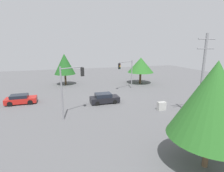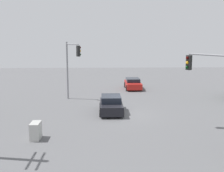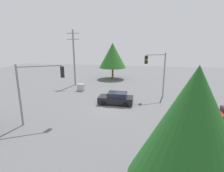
{
  "view_description": "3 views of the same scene",
  "coord_description": "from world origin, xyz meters",
  "px_view_note": "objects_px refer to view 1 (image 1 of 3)",
  "views": [
    {
      "loc": [
        -6.77,
        -25.08,
        8.34
      ],
      "look_at": [
        0.66,
        -0.84,
        2.46
      ],
      "focal_mm": 28.0,
      "sensor_mm": 36.0,
      "label": 1
    },
    {
      "loc": [
        23.41,
        -1.84,
        6.38
      ],
      "look_at": [
        1.31,
        -1.01,
        2.69
      ],
      "focal_mm": 45.0,
      "sensor_mm": 36.0,
      "label": 2
    },
    {
      "loc": [
        -3.81,
        19.35,
        7.3
      ],
      "look_at": [
        -0.1,
        -0.86,
        2.3
      ],
      "focal_mm": 28.0,
      "sensor_mm": 36.0,
      "label": 3
    }
  ],
  "objects_px": {
    "traffic_signal_main": "(127,70)",
    "traffic_signal_cross": "(71,83)",
    "sedan_dark": "(104,98)",
    "electrical_cabinet": "(162,106)",
    "sedan_red": "(21,99)"
  },
  "relations": [
    {
      "from": "sedan_red",
      "to": "electrical_cabinet",
      "type": "xyz_separation_m",
      "value": [
        18.3,
        -8.33,
        -0.12
      ]
    },
    {
      "from": "sedan_dark",
      "to": "sedan_red",
      "type": "xyz_separation_m",
      "value": [
        -11.81,
        3.24,
        -0.03
      ]
    },
    {
      "from": "traffic_signal_main",
      "to": "electrical_cabinet",
      "type": "xyz_separation_m",
      "value": [
        0.39,
        -11.57,
        -3.32
      ]
    },
    {
      "from": "traffic_signal_cross",
      "to": "traffic_signal_main",
      "type": "bearing_deg",
      "value": 14.1
    },
    {
      "from": "sedan_red",
      "to": "traffic_signal_main",
      "type": "bearing_deg",
      "value": 100.25
    },
    {
      "from": "sedan_dark",
      "to": "electrical_cabinet",
      "type": "relative_size",
      "value": 3.81
    },
    {
      "from": "traffic_signal_main",
      "to": "electrical_cabinet",
      "type": "distance_m",
      "value": 12.04
    },
    {
      "from": "traffic_signal_cross",
      "to": "sedan_red",
      "type": "bearing_deg",
      "value": 104.76
    },
    {
      "from": "sedan_red",
      "to": "electrical_cabinet",
      "type": "relative_size",
      "value": 3.82
    },
    {
      "from": "sedan_dark",
      "to": "traffic_signal_main",
      "type": "distance_m",
      "value": 9.45
    },
    {
      "from": "traffic_signal_main",
      "to": "sedan_red",
      "type": "bearing_deg",
      "value": -19.62
    },
    {
      "from": "sedan_dark",
      "to": "electrical_cabinet",
      "type": "bearing_deg",
      "value": 51.87
    },
    {
      "from": "traffic_signal_cross",
      "to": "electrical_cabinet",
      "type": "relative_size",
      "value": 5.53
    },
    {
      "from": "traffic_signal_main",
      "to": "traffic_signal_cross",
      "type": "height_order",
      "value": "traffic_signal_cross"
    },
    {
      "from": "sedan_red",
      "to": "traffic_signal_main",
      "type": "relative_size",
      "value": 0.75
    }
  ]
}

